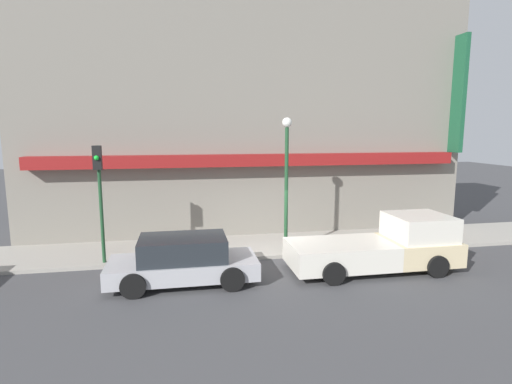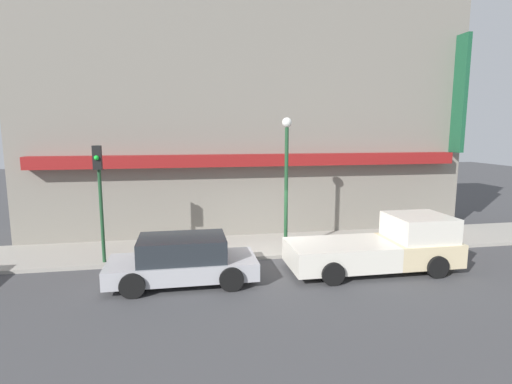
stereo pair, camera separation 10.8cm
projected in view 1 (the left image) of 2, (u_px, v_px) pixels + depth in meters
ground_plane at (270, 259)px, 14.69m from camera, size 80.00×80.00×0.00m
sidewalk at (261, 246)px, 16.22m from camera, size 36.00×3.17×0.13m
building at (249, 114)px, 18.38m from camera, size 19.80×3.80×10.93m
pickup_truck at (383, 246)px, 13.54m from camera, size 5.69×2.30×1.84m
parked_car at (183, 260)px, 12.34m from camera, size 4.54×2.09×1.47m
fire_hydrant at (206, 243)px, 15.07m from camera, size 0.16×0.16×0.72m
street_lamp at (287, 168)px, 14.69m from camera, size 0.36×0.36×5.04m
traffic_light at (99, 184)px, 13.48m from camera, size 0.28×0.42×4.08m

